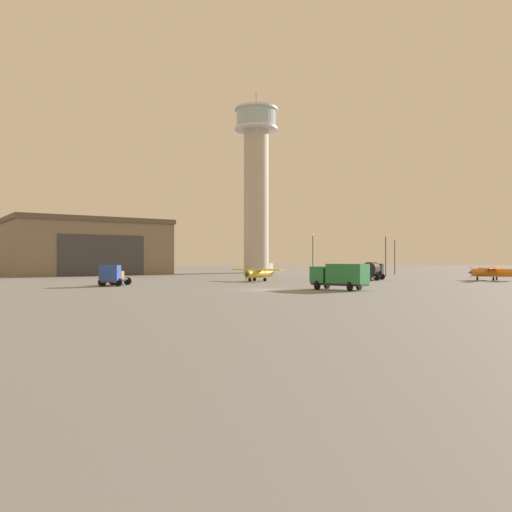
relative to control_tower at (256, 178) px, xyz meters
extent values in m
plane|color=slate|center=(-2.30, -67.19, -23.19)|extent=(400.00, 400.00, 0.00)
cylinder|color=#B2AD9E|center=(0.00, 0.00, -5.73)|extent=(6.05, 6.05, 34.92)
cylinder|color=silver|center=(0.00, 0.00, 12.03)|extent=(10.49, 10.49, 0.60)
cylinder|color=#99B7C6|center=(0.00, 0.00, 14.42)|extent=(9.65, 9.65, 4.17)
cylinder|color=silver|center=(0.00, 0.00, 16.75)|extent=(10.49, 10.49, 0.50)
cylinder|color=#38383D|center=(0.00, 0.00, 19.00)|extent=(0.16, 0.16, 4.00)
cube|color=#7A6B56|center=(-38.11, -11.22, -17.75)|extent=(39.37, 37.12, 10.87)
cube|color=brown|center=(-38.11, -11.22, -11.81)|extent=(40.20, 37.95, 1.00)
cube|color=#38383A|center=(-31.61, -21.37, -19.11)|extent=(14.63, 9.44, 8.16)
cylinder|color=gold|center=(-1.68, -46.52, -22.08)|extent=(4.57, 5.04, 1.13)
cone|color=#38383D|center=(-3.69, -48.83, -22.08)|extent=(1.13, 1.14, 0.79)
cube|color=#38383D|center=(-3.69, -48.83, -22.08)|extent=(0.10, 0.10, 1.73)
cube|color=gold|center=(-1.86, -46.72, -21.42)|extent=(7.79, 6.99, 0.18)
cylinder|color=white|center=(-2.97, -45.77, -21.79)|extent=(0.73, 0.64, 1.24)
cylinder|color=white|center=(-0.76, -47.68, -21.79)|extent=(0.73, 0.64, 1.24)
cube|color=#99B7C6|center=(-2.40, -47.34, -21.77)|extent=(1.34, 1.35, 0.64)
cone|color=gold|center=(0.32, -44.20, -21.99)|extent=(1.48, 1.52, 0.85)
cube|color=white|center=(0.32, -44.20, -21.26)|extent=(0.74, 0.83, 1.55)
cube|color=gold|center=(0.32, -44.20, -21.85)|extent=(2.60, 2.41, 0.09)
cylinder|color=black|center=(-3.11, -48.17, -22.92)|extent=(0.51, 0.47, 0.55)
cylinder|color=black|center=(-2.32, -45.72, -22.92)|extent=(0.51, 0.47, 0.55)
cylinder|color=black|center=(-0.81, -47.03, -22.92)|extent=(0.51, 0.47, 0.55)
cylinder|color=orange|center=(35.08, -45.90, -21.96)|extent=(5.60, 4.98, 1.24)
cone|color=#38383D|center=(32.50, -43.73, -21.96)|extent=(1.25, 1.25, 0.87)
cube|color=#38383D|center=(32.50, -43.73, -21.96)|extent=(0.11, 0.12, 1.91)
cube|color=orange|center=(34.85, -45.71, -21.24)|extent=(7.61, 8.65, 0.20)
cylinder|color=teal|center=(35.88, -44.48, -21.65)|extent=(0.70, 0.81, 1.36)
cylinder|color=teal|center=(33.82, -46.94, -21.65)|extent=(0.70, 0.81, 1.36)
cube|color=#99B7C6|center=(34.16, -45.13, -21.62)|extent=(1.49, 1.47, 0.70)
cylinder|color=black|center=(33.24, -44.35, -22.89)|extent=(0.51, 0.57, 0.60)
cylinder|color=black|center=(35.95, -45.19, -22.89)|extent=(0.51, 0.57, 0.60)
cylinder|color=black|center=(34.53, -46.88, -22.89)|extent=(0.51, 0.57, 0.60)
cube|color=#38383D|center=(6.00, -68.23, -22.57)|extent=(5.90, 5.42, 0.24)
cube|color=#287A42|center=(4.32, -66.81, -21.55)|extent=(2.86, 2.94, 1.80)
cube|color=#99B7C6|center=(3.71, -66.29, -21.19)|extent=(1.38, 1.61, 0.90)
cube|color=#287A42|center=(6.77, -68.88, -21.39)|extent=(4.68, 4.48, 2.12)
cylinder|color=black|center=(3.67, -67.67, -22.69)|extent=(0.86, 0.94, 1.00)
cylinder|color=black|center=(5.07, -66.02, -22.69)|extent=(0.86, 0.94, 1.00)
cylinder|color=black|center=(6.70, -70.24, -22.69)|extent=(0.86, 0.94, 1.00)
cylinder|color=black|center=(8.10, -68.59, -22.69)|extent=(0.86, 0.94, 1.00)
cube|color=#38383D|center=(16.75, -43.14, -22.57)|extent=(4.62, 6.71, 0.24)
cube|color=black|center=(17.83, -41.02, -21.51)|extent=(2.86, 2.68, 1.87)
cube|color=#99B7C6|center=(18.23, -40.25, -21.14)|extent=(1.75, 0.95, 0.93)
cylinder|color=black|center=(16.26, -44.10, -21.37)|extent=(3.94, 4.95, 2.15)
cylinder|color=black|center=(16.89, -40.62, -22.69)|extent=(1.02, 0.70, 1.00)
cylinder|color=black|center=(18.71, -41.55, -22.69)|extent=(1.02, 0.70, 1.00)
cylinder|color=black|center=(14.94, -44.44, -22.69)|extent=(1.02, 0.70, 1.00)
cylinder|color=black|center=(16.75, -45.37, -22.69)|extent=(1.02, 0.70, 1.00)
cube|color=#38383D|center=(-20.52, -57.96, -22.57)|extent=(2.34, 5.96, 0.24)
cube|color=#2847A8|center=(-20.72, -60.05, -21.51)|extent=(2.39, 1.83, 1.89)
cube|color=#99B7C6|center=(-20.79, -60.80, -21.13)|extent=(1.91, 0.26, 0.94)
cube|color=brown|center=(-20.43, -57.00, -22.37)|extent=(2.60, 4.08, 0.16)
cube|color=#997547|center=(-20.39, -56.62, -21.84)|extent=(1.14, 1.14, 0.90)
cylinder|color=black|center=(-19.71, -60.09, -22.69)|extent=(1.02, 0.37, 1.00)
cylinder|color=black|center=(-21.72, -59.89, -22.69)|extent=(1.02, 0.37, 1.00)
cylinder|color=black|center=(-19.35, -56.32, -22.69)|extent=(1.02, 0.37, 1.00)
cylinder|color=black|center=(-21.36, -56.13, -22.69)|extent=(1.02, 0.37, 1.00)
cylinder|color=#38383D|center=(11.26, -16.78, -19.09)|extent=(0.18, 0.18, 8.20)
sphere|color=#F9E5B2|center=(11.26, -16.78, -14.77)|extent=(0.44, 0.44, 0.44)
cylinder|color=#38383D|center=(28.84, -16.94, -19.57)|extent=(0.18, 0.18, 7.24)
sphere|color=#F9E5B2|center=(28.84, -16.94, -15.73)|extent=(0.44, 0.44, 0.44)
cylinder|color=#38383D|center=(23.88, -26.70, -19.40)|extent=(0.18, 0.18, 7.58)
sphere|color=#F9E5B2|center=(23.88, -26.70, -15.39)|extent=(0.44, 0.44, 0.44)
camera|label=1|loc=(-5.53, -122.54, -19.79)|focal=35.26mm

